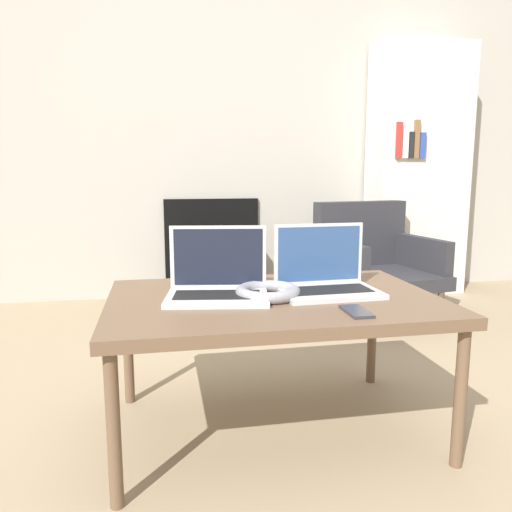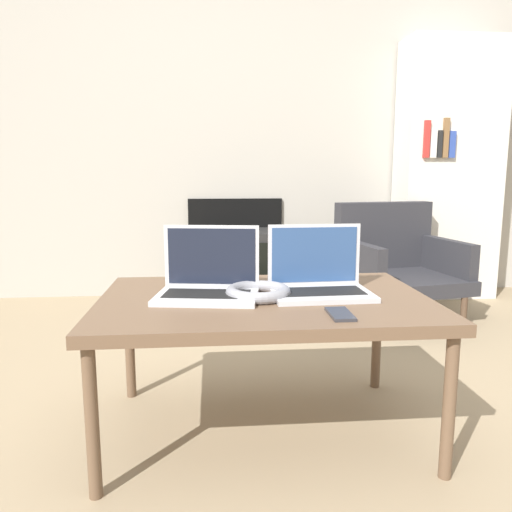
% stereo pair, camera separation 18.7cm
% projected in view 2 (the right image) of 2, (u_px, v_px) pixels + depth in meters
% --- Properties ---
extents(ground_plane, '(14.00, 14.00, 0.00)m').
position_uv_depth(ground_plane, '(271.00, 464.00, 1.47)').
color(ground_plane, '#998466').
extents(wall_back, '(7.00, 0.08, 2.60)m').
position_uv_depth(wall_back, '(234.00, 107.00, 3.38)').
color(wall_back, '#ADA89E').
rests_on(wall_back, ground_plane).
extents(table, '(1.04, 0.69, 0.46)m').
position_uv_depth(table, '(264.00, 308.00, 1.60)').
color(table, brown).
rests_on(table, ground_plane).
extents(laptop_left, '(0.34, 0.26, 0.22)m').
position_uv_depth(laptop_left, '(209.00, 281.00, 1.60)').
color(laptop_left, silver).
rests_on(laptop_left, table).
extents(laptop_right, '(0.32, 0.23, 0.22)m').
position_uv_depth(laptop_right, '(319.00, 279.00, 1.63)').
color(laptop_right, silver).
rests_on(laptop_right, table).
extents(headphones, '(0.21, 0.21, 0.04)m').
position_uv_depth(headphones, '(258.00, 292.00, 1.58)').
color(headphones, gray).
rests_on(headphones, table).
extents(phone, '(0.06, 0.13, 0.01)m').
position_uv_depth(phone, '(340.00, 314.00, 1.38)').
color(phone, '#333338').
rests_on(phone, table).
extents(tv, '(0.50, 0.42, 0.47)m').
position_uv_depth(tv, '(237.00, 266.00, 3.30)').
color(tv, black).
rests_on(tv, ground_plane).
extents(armchair, '(0.71, 0.69, 0.67)m').
position_uv_depth(armchair, '(395.00, 259.00, 2.99)').
color(armchair, '#2D2D33').
rests_on(armchair, ground_plane).
extents(bookshelf, '(0.66, 0.32, 1.72)m').
position_uv_depth(bookshelf, '(447.00, 171.00, 3.38)').
color(bookshelf, silver).
rests_on(bookshelf, ground_plane).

